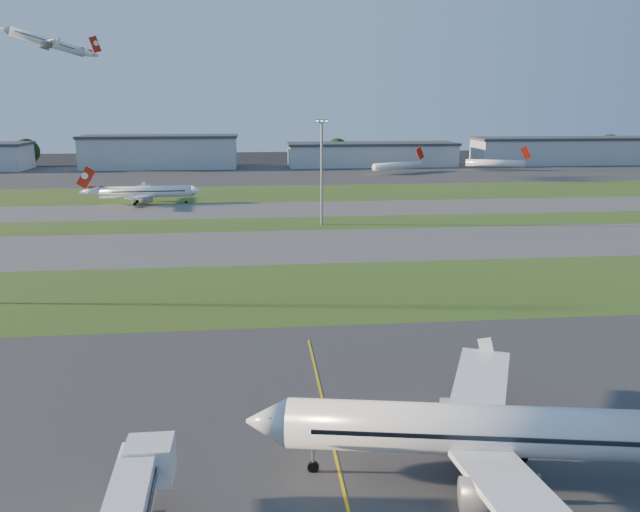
{
  "coord_description": "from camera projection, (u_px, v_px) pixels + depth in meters",
  "views": [
    {
      "loc": [
        -1.29,
        -44.58,
        29.56
      ],
      "look_at": [
        8.22,
        46.83,
        7.0
      ],
      "focal_mm": 35.0,
      "sensor_mm": 36.0,
      "label": 1
    }
  ],
  "objects": [
    {
      "name": "tree_east",
      "position": [
        483.0,
        150.0,
        318.23
      ],
      "size": [
        10.45,
        10.45,
        11.4
      ],
      "color": "black",
      "rests_on": "ground"
    },
    {
      "name": "hangar_far_east",
      "position": [
        569.0,
        151.0,
        310.55
      ],
      "size": [
        96.9,
        23.0,
        13.2
      ],
      "color": "#A6A9AE",
      "rests_on": "ground"
    },
    {
      "name": "apron_far",
      "position": [
        258.0,
        174.0,
        267.57
      ],
      "size": [
        400.0,
        80.0,
        0.01
      ],
      "primitive_type": "cube",
      "color": "#333335",
      "rests_on": "ground"
    },
    {
      "name": "mini_jet_far",
      "position": [
        496.0,
        163.0,
        281.98
      ],
      "size": [
        27.7,
        11.19,
        9.48
      ],
      "rotation": [
        0.0,
        0.0,
        -0.32
      ],
      "color": "white",
      "rests_on": "ground"
    },
    {
      "name": "hangar_east",
      "position": [
        372.0,
        154.0,
        300.74
      ],
      "size": [
        81.6,
        23.0,
        11.2
      ],
      "color": "#A6A9AE",
      "rests_on": "ground"
    },
    {
      "name": "tree_west",
      "position": [
        27.0,
        151.0,
        298.29
      ],
      "size": [
        12.1,
        12.1,
        13.2
      ],
      "color": "black",
      "rests_on": "ground"
    },
    {
      "name": "apron_near",
      "position": [
        279.0,
        480.0,
        50.23
      ],
      "size": [
        300.0,
        70.0,
        0.01
      ],
      "primitive_type": "cube",
      "color": "#333335",
      "rests_on": "ground"
    },
    {
      "name": "ground",
      "position": [
        279.0,
        480.0,
        50.23
      ],
      "size": [
        700.0,
        700.0,
        0.0
      ],
      "primitive_type": "plane",
      "color": "black",
      "rests_on": "ground"
    },
    {
      "name": "airliner_taxiing",
      "position": [
        145.0,
        192.0,
        186.86
      ],
      "size": [
        33.28,
        28.21,
        10.38
      ],
      "rotation": [
        0.0,
        0.0,
        3.18
      ],
      "color": "white",
      "rests_on": "ground"
    },
    {
      "name": "airliner_departing",
      "position": [
        48.0,
        42.0,
        240.98
      ],
      "size": [
        31.53,
        26.79,
        10.43
      ],
      "rotation": [
        0.0,
        0.0,
        0.39
      ],
      "color": "white"
    },
    {
      "name": "tree_mid_east",
      "position": [
        337.0,
        150.0,
        312.47
      ],
      "size": [
        11.55,
        11.55,
        12.6
      ],
      "color": "black",
      "rests_on": "ground"
    },
    {
      "name": "taxiway_b",
      "position": [
        261.0,
        210.0,
        177.74
      ],
      "size": [
        300.0,
        26.0,
        0.01
      ],
      "primitive_type": "cube",
      "color": "#515154",
      "rests_on": "ground"
    },
    {
      "name": "mini_jet_near",
      "position": [
        398.0,
        166.0,
        270.36
      ],
      "size": [
        25.94,
        15.24,
        9.48
      ],
      "rotation": [
        0.0,
        0.0,
        0.5
      ],
      "color": "white",
      "rests_on": "ground"
    },
    {
      "name": "taxiway_a",
      "position": [
        263.0,
        246.0,
        132.34
      ],
      "size": [
        300.0,
        32.0,
        0.01
      ],
      "primitive_type": "cube",
      "color": "#515154",
      "rests_on": "ground"
    },
    {
      "name": "airliner_parked",
      "position": [
        490.0,
        432.0,
        49.3
      ],
      "size": [
        38.89,
        32.71,
        12.22
      ],
      "rotation": [
        0.0,
        0.0,
        -0.18
      ],
      "color": "white",
      "rests_on": "ground"
    },
    {
      "name": "grass_strip_b",
      "position": [
        261.0,
        224.0,
        156.49
      ],
      "size": [
        300.0,
        18.0,
        0.01
      ],
      "primitive_type": "cube",
      "color": "#39511B",
      "rests_on": "ground"
    },
    {
      "name": "yellow_line",
      "position": [
        340.0,
        477.0,
        50.74
      ],
      "size": [
        0.25,
        60.0,
        0.02
      ],
      "primitive_type": "cube",
      "color": "gold",
      "rests_on": "ground"
    },
    {
      "name": "tree_mid_west",
      "position": [
        216.0,
        153.0,
        303.78
      ],
      "size": [
        9.9,
        9.9,
        10.8
      ],
      "color": "black",
      "rests_on": "ground"
    },
    {
      "name": "hangar_west",
      "position": [
        160.0,
        152.0,
        290.21
      ],
      "size": [
        71.4,
        23.0,
        15.2
      ],
      "color": "#A6A9AE",
      "rests_on": "ground"
    },
    {
      "name": "tree_far_east",
      "position": [
        609.0,
        146.0,
        328.82
      ],
      "size": [
        12.65,
        12.65,
        13.8
      ],
      "color": "black",
      "rests_on": "ground"
    },
    {
      "name": "grass_strip_a",
      "position": [
        266.0,
        292.0,
        100.46
      ],
      "size": [
        300.0,
        34.0,
        0.01
      ],
      "primitive_type": "cube",
      "color": "#39511B",
      "rests_on": "ground"
    },
    {
      "name": "light_mast_centre",
      "position": [
        322.0,
        165.0,
        152.53
      ],
      "size": [
        3.2,
        0.7,
        25.8
      ],
      "color": "gray",
      "rests_on": "ground"
    },
    {
      "name": "grass_strip_c",
      "position": [
        259.0,
        194.0,
        209.62
      ],
      "size": [
        300.0,
        40.0,
        0.01
      ],
      "primitive_type": "cube",
      "color": "#39511B",
      "rests_on": "ground"
    }
  ]
}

